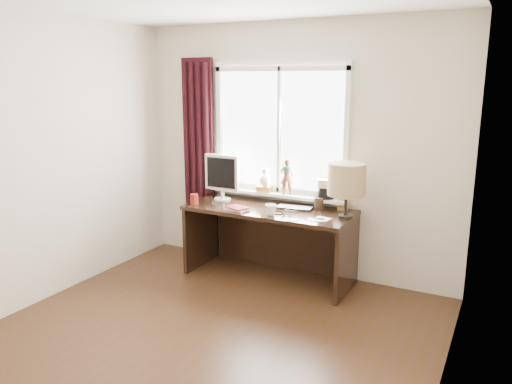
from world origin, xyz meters
The scene contains 17 objects.
floor centered at (0.00, 0.00, 0.00)m, with size 3.50×4.00×0.00m, color #37210E.
wall_back centered at (0.00, 2.00, 1.30)m, with size 3.50×2.60×0.00m, color beige.
wall_left centered at (-1.75, 0.00, 1.30)m, with size 4.00×2.60×0.00m, color beige.
wall_right centered at (1.75, 0.00, 1.30)m, with size 4.00×2.60×0.00m, color beige.
laptop centered at (0.15, 1.71, 0.76)m, with size 0.35×0.22×0.03m, color silver.
mug centered at (0.03, 1.41, 0.80)m, with size 0.11×0.10×0.11m, color white.
red_cup centered at (-0.86, 1.42, 0.80)m, with size 0.08×0.08×0.11m, color maroon.
window centered at (-0.15, 1.95, 1.30)m, with size 1.52×0.20×1.40m.
curtain centered at (-1.13, 1.91, 1.12)m, with size 0.38×0.09×2.25m.
desk centered at (-0.10, 1.73, 0.51)m, with size 1.70×0.70×0.75m.
monitor centered at (-0.70, 1.71, 1.03)m, with size 0.40×0.18×0.49m.
notebook_stack centered at (-0.36, 1.43, 0.77)m, with size 0.25×0.21×0.03m.
brush_holder centered at (0.36, 1.81, 0.81)m, with size 0.09×0.09×0.25m.
icon_frame centered at (0.58, 1.90, 0.81)m, with size 0.10×0.03×0.13m.
table_lamp centered at (0.69, 1.64, 1.11)m, with size 0.35×0.35×0.52m.
loose_papers centered at (0.42, 1.43, 0.75)m, with size 0.42×0.32×0.00m.
desk_cables centered at (0.15, 1.64, 0.75)m, with size 0.36×0.41×0.01m.
Camera 1 is at (2.04, -2.74, 2.03)m, focal length 35.00 mm.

